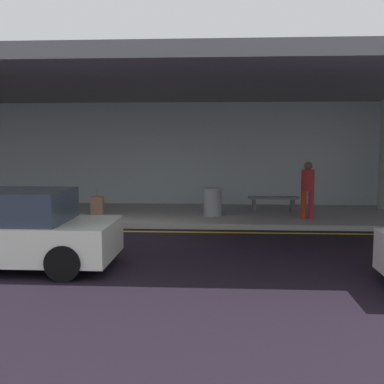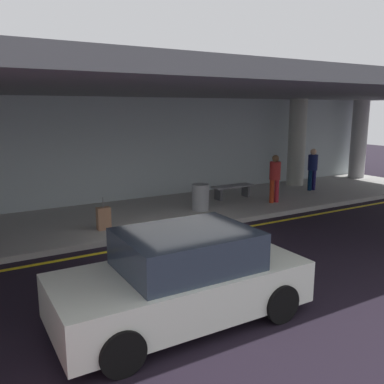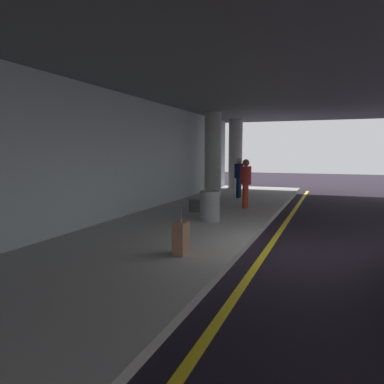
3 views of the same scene
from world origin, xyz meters
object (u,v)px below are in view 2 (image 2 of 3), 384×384
(traveler_with_luggage, at_px, (275,175))
(suitcase_upright_primary, at_px, (104,218))
(person_waiting_for_ride, at_px, (313,167))
(bench_metal, at_px, (233,189))
(trash_bin_steel, at_px, (201,197))
(support_column_left_mid, at_px, (297,143))
(support_column_center, at_px, (359,139))
(car_white_no2, at_px, (183,278))

(traveler_with_luggage, relative_size, suitcase_upright_primary, 1.87)
(traveler_with_luggage, relative_size, person_waiting_for_ride, 1.00)
(person_waiting_for_ride, xyz_separation_m, bench_metal, (-3.66, 0.38, -0.61))
(suitcase_upright_primary, height_order, trash_bin_steel, suitcase_upright_primary)
(bench_metal, bearing_deg, support_column_left_mid, 12.41)
(support_column_left_mid, relative_size, trash_bin_steel, 4.29)
(support_column_left_mid, height_order, trash_bin_steel, support_column_left_mid)
(support_column_left_mid, bearing_deg, bench_metal, -167.59)
(traveler_with_luggage, distance_m, suitcase_upright_primary, 6.28)
(person_waiting_for_ride, relative_size, suitcase_upright_primary, 1.87)
(support_column_center, height_order, traveler_with_luggage, support_column_center)
(person_waiting_for_ride, height_order, bench_metal, person_waiting_for_ride)
(suitcase_upright_primary, bearing_deg, support_column_center, 36.34)
(support_column_center, bearing_deg, support_column_left_mid, 180.00)
(bench_metal, bearing_deg, car_white_no2, -131.06)
(support_column_center, relative_size, car_white_no2, 0.89)
(support_column_center, bearing_deg, trash_bin_steel, -169.69)
(bench_metal, bearing_deg, person_waiting_for_ride, -5.92)
(car_white_no2, height_order, bench_metal, car_white_no2)
(support_column_center, xyz_separation_m, bench_metal, (-7.96, -0.87, -1.47))
(suitcase_upright_primary, bearing_deg, person_waiting_for_ride, 33.29)
(support_column_left_mid, height_order, suitcase_upright_primary, support_column_left_mid)
(traveler_with_luggage, xyz_separation_m, bench_metal, (-0.86, 1.31, -0.61))
(support_column_center, xyz_separation_m, suitcase_upright_primary, (-13.35, -2.36, -1.51))
(car_white_no2, relative_size, traveler_with_luggage, 2.44)
(car_white_no2, distance_m, traveler_with_luggage, 8.48)
(support_column_left_mid, xyz_separation_m, support_column_center, (4.00, 0.00, 0.00))
(support_column_left_mid, relative_size, support_column_center, 1.00)
(bench_metal, bearing_deg, trash_bin_steel, -154.47)
(suitcase_upright_primary, relative_size, bench_metal, 0.56)
(support_column_left_mid, xyz_separation_m, suitcase_upright_primary, (-9.35, -2.36, -1.51))
(support_column_center, bearing_deg, bench_metal, -173.75)
(support_column_left_mid, height_order, bench_metal, support_column_left_mid)
(bench_metal, xyz_separation_m, trash_bin_steel, (-1.95, -0.93, 0.07))
(traveler_with_luggage, relative_size, trash_bin_steel, 1.98)
(person_waiting_for_ride, bearing_deg, support_column_center, 73.47)
(support_column_center, relative_size, suitcase_upright_primary, 4.06)
(car_white_no2, xyz_separation_m, bench_metal, (5.75, 6.60, -0.21))
(car_white_no2, height_order, suitcase_upright_primary, car_white_no2)
(bench_metal, distance_m, trash_bin_steel, 2.16)
(support_column_center, relative_size, traveler_with_luggage, 2.17)
(traveler_with_luggage, distance_m, bench_metal, 1.68)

